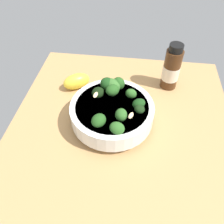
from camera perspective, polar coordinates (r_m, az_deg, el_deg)
The scene contains 4 objects.
ground_plane at distance 64.32cm, azimuth 2.46°, elevation -3.06°, with size 59.77×59.77×3.85cm, color tan.
bowl_of_broccoli at distance 59.24cm, azimuth 0.09°, elevation 0.40°, with size 21.45×21.45×10.17cm.
lemon_wedge at distance 71.68cm, azimuth -8.83°, elevation 7.56°, with size 8.31×4.40×4.82cm, color yellow.
bottle_tall at distance 71.14cm, azimuth 14.57°, elevation 10.35°, with size 5.06×5.06×14.53cm.
Camera 1 is at (41.20, 2.55, 47.40)cm, focal length 36.74 mm.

